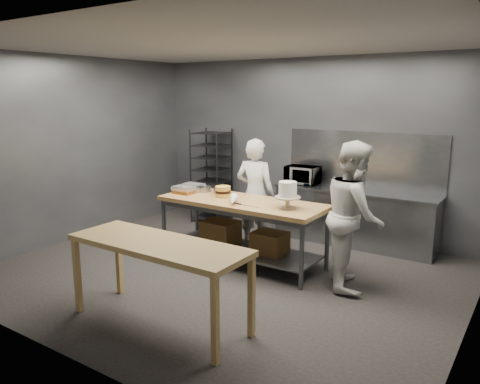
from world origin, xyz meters
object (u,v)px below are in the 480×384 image
Objects in this scene: near_counter at (158,250)px; speed_rack at (212,176)px; chef_right at (354,215)px; microwave at (302,175)px; work_table at (241,224)px; chef_behind at (255,194)px; layer_cake at (223,192)px; frosted_cake_stand at (288,192)px.

near_counter is 4.18m from speed_rack.
microwave is at bearing 18.87° from chef_right.
work_table is at bearing -42.63° from speed_rack.
chef_behind is 7.84× the size of layer_cake.
work_table is at bearing 98.87° from chef_behind.
layer_cake is (-1.96, -0.06, 0.08)m from chef_right.
frosted_cake_stand reaches higher than layer_cake.
chef_right reaches higher than frosted_cake_stand.
chef_behind is 0.94× the size of chef_right.
layer_cake is at bearing 175.11° from frosted_cake_stand.
speed_rack reaches higher than chef_behind.
frosted_cake_stand is at bearing 75.77° from chef_right.
speed_rack is (-2.06, 3.63, 0.04)m from near_counter.
speed_rack is 0.95× the size of chef_right.
speed_rack is at bearing 137.37° from work_table.
layer_cake is at bearing 176.12° from work_table.
microwave is at bearing 93.07° from near_counter.
work_table is 0.55m from layer_cake.
speed_rack is 1.01× the size of chef_behind.
microwave is (1.87, 0.08, 0.19)m from speed_rack.
chef_right is at bearing -24.45° from speed_rack.
near_counter is at bearing 123.63° from chef_right.
layer_cake is (-0.65, 2.04, 0.19)m from near_counter.
microwave is at bearing 86.26° from work_table.
chef_behind reaches higher than work_table.
chef_right reaches higher than work_table.
microwave reaches higher than work_table.
near_counter is 9.04× the size of layer_cake.
near_counter is 1.15× the size of chef_behind.
speed_rack is at bearing -37.79° from chef_behind.
microwave is at bearing 110.48° from frosted_cake_stand.
chef_right is at bearing 1.63° from layer_cake.
frosted_cake_stand is (0.66, -1.77, 0.09)m from microwave.
chef_behind is at bearing 100.41° from near_counter.
speed_rack is 3.23× the size of microwave.
speed_rack is 3.05m from frosted_cake_stand.
speed_rack reaches higher than work_table.
layer_cake reaches higher than work_table.
microwave is (0.11, 1.70, 0.48)m from work_table.
layer_cake is (-0.34, 0.02, 0.43)m from work_table.
layer_cake is (-0.45, -1.67, -0.05)m from microwave.
near_counter is 2.15m from layer_cake.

